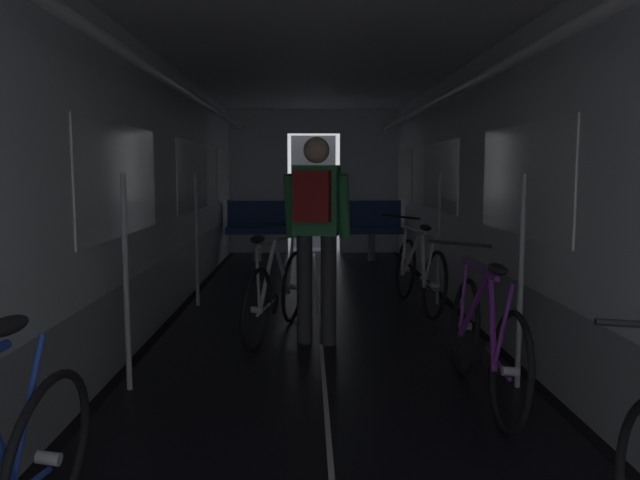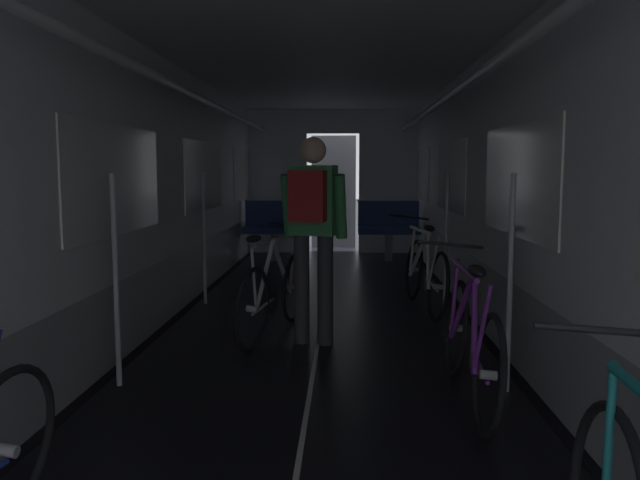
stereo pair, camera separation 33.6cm
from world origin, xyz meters
TOP-DOWN VIEW (x-y plane):
  - train_car_shell at (-0.00, 3.60)m, footprint 3.14×12.34m
  - bench_seat_far_left at (-0.90, 8.07)m, footprint 0.98×0.51m
  - bench_seat_far_right at (0.90, 8.07)m, footprint 0.98×0.51m
  - bicycle_purple at (0.99, 1.90)m, footprint 0.44×1.69m
  - bicycle_white at (1.03, 4.49)m, footprint 0.50×1.69m
  - person_cyclist_aisle at (-0.04, 3.16)m, footprint 0.56×0.44m
  - bicycle_silver_in_aisle at (-0.38, 3.44)m, footprint 0.56×1.65m

SIDE VIEW (x-z plane):
  - bicycle_white at x=1.03m, z-range -0.09..0.86m
  - bicycle_purple at x=0.99m, z-range -0.09..0.86m
  - bicycle_silver_in_aisle at x=-0.38m, z-range -0.09..0.86m
  - bench_seat_far_left at x=-0.90m, z-range 0.09..1.04m
  - bench_seat_far_right at x=0.90m, z-range 0.09..1.04m
  - person_cyclist_aisle at x=-0.04m, z-range 0.17..1.86m
  - train_car_shell at x=0.00m, z-range 0.41..2.98m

